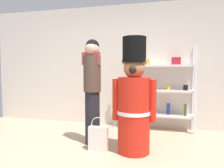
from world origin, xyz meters
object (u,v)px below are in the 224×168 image
object	(u,v)px
teddy_bear_guard	(134,102)
person_shopper	(92,87)
shopping_bag	(98,138)
merchandise_shelf	(161,89)

from	to	relation	value
teddy_bear_guard	person_shopper	size ratio (longest dim) A/B	0.99
person_shopper	shopping_bag	xyz separation A→B (m)	(0.18, -0.26, -0.75)
teddy_bear_guard	person_shopper	bearing A→B (deg)	164.98
merchandise_shelf	person_shopper	xyz separation A→B (m)	(-1.06, -1.11, 0.12)
merchandise_shelf	teddy_bear_guard	bearing A→B (deg)	-105.09
merchandise_shelf	person_shopper	world-z (taller)	person_shopper
merchandise_shelf	shopping_bag	size ratio (longest dim) A/B	3.25
shopping_bag	person_shopper	bearing A→B (deg)	124.85
teddy_bear_guard	merchandise_shelf	bearing A→B (deg)	74.91
shopping_bag	merchandise_shelf	bearing A→B (deg)	57.34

